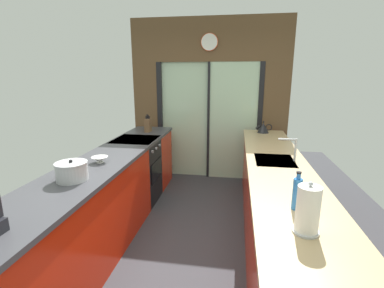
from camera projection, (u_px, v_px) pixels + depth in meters
The scene contains 12 objects.
ground_plane at pixel (192, 229), 3.34m from camera, with size 5.04×7.60×0.02m, color #38383D.
back_wall_unit at pixel (209, 91), 4.69m from camera, with size 2.64×0.12×2.70m.
left_counter_run at pixel (100, 205), 2.92m from camera, with size 0.62×3.80×0.92m.
right_counter_run at pixel (276, 211), 2.80m from camera, with size 0.62×3.80×0.92m.
sink_faucet at pixel (292, 146), 2.86m from camera, with size 0.19×0.02×0.24m.
oven_range at pixel (137, 171), 3.99m from camera, with size 0.60×0.60×0.92m.
mixing_bowl at pixel (100, 159), 2.84m from camera, with size 0.17×0.17×0.06m.
knife_block at pixel (148, 125), 4.35m from camera, with size 0.08×0.14×0.28m.
stock_pot at pixel (72, 171), 2.36m from camera, with size 0.27×0.27×0.18m.
kettle at pixel (263, 128), 4.29m from camera, with size 0.25×0.18×0.18m.
soap_bottle at pixel (297, 193), 1.84m from camera, with size 0.06×0.06×0.27m.
paper_towel_roll at pixel (308, 210), 1.56m from camera, with size 0.15×0.15×0.31m.
Camera 1 is at (0.47, -2.35, 1.80)m, focal length 25.99 mm.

